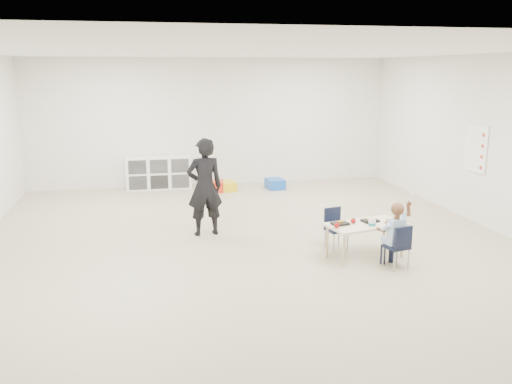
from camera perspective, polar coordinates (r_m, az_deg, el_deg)
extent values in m
plane|color=tan|center=(8.06, -0.53, -5.69)|extent=(9.00, 9.00, 0.00)
plane|color=white|center=(7.64, -0.57, 14.64)|extent=(9.00, 9.00, 0.00)
cube|color=white|center=(12.14, -4.71, 7.33)|extent=(8.00, 0.02, 2.80)
cube|color=white|center=(3.54, 13.86, -6.75)|extent=(8.00, 0.02, 2.80)
cube|color=white|center=(9.36, 24.33, 4.58)|extent=(0.02, 9.00, 2.80)
cube|color=beige|center=(7.59, 11.46, -3.36)|extent=(1.16, 0.75, 0.03)
cube|color=black|center=(7.67, 11.91, -2.98)|extent=(0.25, 0.20, 0.03)
cube|color=black|center=(7.46, 8.85, -3.30)|extent=(0.25, 0.20, 0.03)
cube|color=white|center=(7.46, 12.12, -3.15)|extent=(0.08, 0.08, 0.10)
ellipsoid|color=tan|center=(7.65, 13.81, -2.96)|extent=(0.09, 0.09, 0.07)
sphere|color=maroon|center=(7.54, 10.20, -3.00)|extent=(0.07, 0.07, 0.07)
sphere|color=maroon|center=(7.29, 8.51, -3.50)|extent=(0.07, 0.07, 0.07)
cube|color=white|center=(11.98, -10.19, 2.02)|extent=(1.40, 0.40, 0.70)
cube|color=white|center=(9.85, 22.13, 4.26)|extent=(0.02, 0.60, 0.80)
imported|color=black|center=(8.44, -5.43, 0.53)|extent=(0.60, 0.43, 1.54)
cube|color=red|center=(11.60, -4.33, 0.61)|extent=(0.40, 0.49, 0.22)
cube|color=gold|center=(11.64, -3.09, 0.64)|extent=(0.39, 0.47, 0.20)
cube|color=blue|center=(11.82, 2.02, 0.87)|extent=(0.39, 0.48, 0.22)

